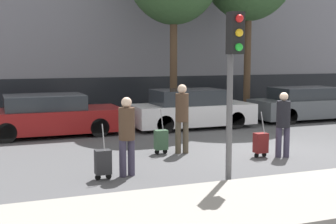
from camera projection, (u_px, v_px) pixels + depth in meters
The scene contains 12 objects.
ground_plane at pixel (273, 151), 12.41m from camera, with size 80.00×80.00×0.00m, color #4C4C4F.
sidewalk_far at pixel (174, 117), 18.88m from camera, with size 28.00×3.00×0.12m.
parked_car_0 at pixel (49, 116), 14.80m from camera, with size 4.43×1.89×1.30m.
parked_car_1 at pixel (191, 110), 16.34m from camera, with size 4.27×1.74×1.35m.
parked_car_2 at pixel (307, 104), 18.33m from camera, with size 4.58×1.70×1.30m.
pedestrian_left at pixel (127, 132), 9.76m from camera, with size 0.35×0.34×1.68m.
trolley_left at pixel (103, 162), 9.54m from camera, with size 0.34×0.29×1.16m.
pedestrian_center at pixel (182, 114), 12.05m from camera, with size 0.35×0.34×1.80m.
trolley_center at pixel (161, 140), 12.04m from camera, with size 0.34×0.29×1.16m.
pedestrian_right at pixel (283, 121), 11.59m from camera, with size 0.34×0.34×1.63m.
trolley_right at pixel (261, 143), 11.64m from camera, with size 0.34×0.29×1.15m.
traffic_light at pixel (233, 62), 9.01m from camera, with size 0.28×0.47×3.35m.
Camera 1 is at (-7.02, -10.35, 2.54)m, focal length 50.00 mm.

